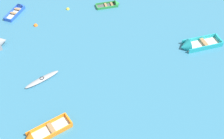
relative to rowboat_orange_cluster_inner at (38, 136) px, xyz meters
name	(u,v)px	position (x,y,z in m)	size (l,w,h in m)	color
rowboat_orange_cluster_inner	(38,136)	(0.00, 0.00, 0.00)	(3.63, 3.26, 1.11)	beige
rowboat_turquoise_back_row_center	(192,46)	(12.45, 11.37, 0.03)	(4.50, 2.94, 1.39)	beige
rowboat_blue_midfield_left	(18,9)	(-6.66, 16.12, -0.03)	(1.71, 3.42, 0.91)	beige
kayak_grey_outer_right	(42,79)	(-1.19, 5.69, -0.05)	(2.74, 2.68, 0.31)	gray
rowboat_green_back_row_right	(113,4)	(4.04, 18.12, -0.07)	(2.98, 1.86, 0.92)	#4C4C51
mooring_buoy_between_boats_left	(68,9)	(-1.11, 16.87, -0.20)	(0.39, 0.39, 0.39)	yellow
mooring_buoy_outer_edge	(36,26)	(-3.95, 13.49, -0.20)	(0.45, 0.45, 0.45)	orange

